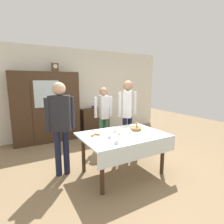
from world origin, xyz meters
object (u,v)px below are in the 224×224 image
object	(u,v)px
book_stack	(95,107)
tea_cup_near_left	(115,131)
person_beside_shelf	(104,111)
spoon_front_edge	(124,139)
tea_cup_front_edge	(119,133)
person_behind_table_right	(60,120)
dining_table	(124,140)
wall_cabinet	(46,107)
tea_cup_center	(129,132)
mantel_clock	(55,67)
tea_cup_mid_left	(110,136)
bread_basket	(136,128)
tea_cup_mid_right	(117,142)
bookshelf_low	(95,121)
person_by_cabinet	(128,109)
spoon_far_right	(138,127)
pastry_plate	(96,136)
spoon_mid_left	(98,132)

from	to	relation	value
book_stack	tea_cup_near_left	world-z (taller)	book_stack
person_beside_shelf	spoon_front_edge	bearing A→B (deg)	-105.52
tea_cup_front_edge	person_behind_table_right	bearing A→B (deg)	152.75
dining_table	wall_cabinet	xyz separation A→B (m)	(-0.90, 2.59, 0.33)
person_beside_shelf	tea_cup_center	bearing A→B (deg)	-97.68
mantel_clock	person_behind_table_right	xyz separation A→B (m)	(-0.40, -2.07, -1.05)
book_stack	tea_cup_mid_left	xyz separation A→B (m)	(-0.91, -2.69, -0.09)
dining_table	bread_basket	bearing A→B (deg)	19.79
tea_cup_mid_left	person_behind_table_right	distance (m)	0.93
tea_cup_mid_left	tea_cup_mid_right	bearing A→B (deg)	-99.25
dining_table	spoon_front_edge	xyz separation A→B (m)	(-0.15, -0.24, 0.11)
tea_cup_front_edge	spoon_front_edge	world-z (taller)	tea_cup_front_edge
tea_cup_mid_right	tea_cup_near_left	bearing A→B (deg)	61.75
dining_table	tea_cup_center	size ratio (longest dim) A/B	11.77
bookshelf_low	tea_cup_near_left	size ratio (longest dim) A/B	7.01
mantel_clock	tea_cup_center	distance (m)	2.99
person_by_cabinet	mantel_clock	bearing A→B (deg)	128.00
tea_cup_mid_left	person_behind_table_right	bearing A→B (deg)	140.67
wall_cabinet	bread_basket	distance (m)	2.77
wall_cabinet	tea_cup_mid_left	bearing A→B (deg)	-77.41
mantel_clock	tea_cup_mid_left	xyz separation A→B (m)	(0.29, -2.63, -1.31)
tea_cup_mid_right	bread_basket	world-z (taller)	bread_basket
tea_cup_near_left	spoon_far_right	size ratio (longest dim) A/B	1.09
book_stack	bread_basket	world-z (taller)	bread_basket
tea_cup_mid_left	spoon_far_right	xyz separation A→B (m)	(0.85, 0.33, -0.02)
tea_cup_mid_right	tea_cup_front_edge	bearing A→B (deg)	52.94
tea_cup_mid_right	spoon_far_right	distance (m)	1.10
tea_cup_mid_left	book_stack	bearing A→B (deg)	71.21
bookshelf_low	spoon_far_right	xyz separation A→B (m)	(-0.06, -2.35, 0.35)
mantel_clock	tea_cup_near_left	distance (m)	2.76
wall_cabinet	person_behind_table_right	size ratio (longest dim) A/B	1.16
person_behind_table_right	person_by_cabinet	distance (m)	1.75
wall_cabinet	pastry_plate	xyz separation A→B (m)	(0.41, -2.44, -0.21)
tea_cup_center	spoon_mid_left	world-z (taller)	tea_cup_center
mantel_clock	tea_cup_center	xyz separation A→B (m)	(0.73, -2.59, -1.31)
dining_table	tea_cup_front_edge	size ratio (longest dim) A/B	11.77
dining_table	wall_cabinet	bearing A→B (deg)	109.17
tea_cup_near_left	person_beside_shelf	bearing A→B (deg)	72.90
bread_basket	pastry_plate	distance (m)	0.86
bread_basket	book_stack	bearing A→B (deg)	84.67
bookshelf_low	spoon_mid_left	xyz separation A→B (m)	(-0.94, -2.28, 0.35)
tea_cup_mid_right	person_beside_shelf	xyz separation A→B (m)	(0.68, 1.78, 0.16)
bookshelf_low	spoon_far_right	size ratio (longest dim) A/B	7.66
spoon_front_edge	person_beside_shelf	bearing A→B (deg)	74.48
tea_cup_mid_right	tea_cup_center	bearing A→B (deg)	35.74
book_stack	pastry_plate	distance (m)	2.72
tea_cup_mid_right	spoon_mid_left	size ratio (longest dim) A/B	1.09
spoon_front_edge	spoon_mid_left	distance (m)	0.63
person_behind_table_right	bread_basket	bearing A→B (deg)	-15.77
bread_basket	person_beside_shelf	distance (m)	1.31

